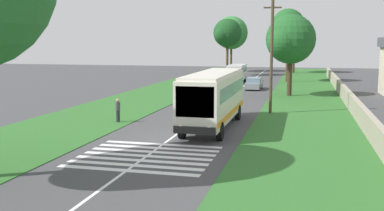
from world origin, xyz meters
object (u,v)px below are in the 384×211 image
at_px(coach_bus, 214,96).
at_px(roadside_tree_right_2, 290,40).
at_px(trailing_minibus_0, 237,72).
at_px(roadside_tree_right_0, 287,26).
at_px(roadside_tree_left_1, 227,34).
at_px(pedestrian, 118,110).
at_px(roadside_tree_left_2, 231,34).
at_px(utility_pole, 272,56).
at_px(trailing_car_1, 254,84).
at_px(roadside_tree_right_1, 293,34).
at_px(trailing_car_0, 214,88).

xyz_separation_m(coach_bus, roadside_tree_right_2, (19.77, -4.25, 3.75)).
xyz_separation_m(trailing_minibus_0, roadside_tree_right_0, (2.62, -6.78, 6.43)).
bearing_deg(roadside_tree_right_0, coach_bus, 174.88).
distance_m(roadside_tree_left_1, pedestrian, 47.22).
xyz_separation_m(roadside_tree_left_2, utility_pole, (-51.12, -11.37, -2.64)).
distance_m(roadside_tree_right_0, roadside_tree_right_2, 17.61).
height_order(trailing_car_1, roadside_tree_right_1, roadside_tree_right_1).
xyz_separation_m(trailing_car_0, roadside_tree_left_1, (27.76, 3.19, 6.43)).
height_order(coach_bus, roadside_tree_left_2, roadside_tree_left_2).
height_order(trailing_car_1, roadside_tree_right_0, roadside_tree_right_0).
distance_m(coach_bus, trailing_minibus_0, 34.80).
bearing_deg(trailing_minibus_0, pedestrian, 174.01).
distance_m(roadside_tree_left_2, roadside_tree_right_0, 23.82).
relative_size(trailing_car_1, roadside_tree_right_1, 0.41).
height_order(trailing_minibus_0, roadside_tree_right_2, roadside_tree_right_2).
distance_m(trailing_minibus_0, roadside_tree_right_0, 9.70).
bearing_deg(roadside_tree_right_2, roadside_tree_left_2, 17.83).
height_order(coach_bus, roadside_tree_right_1, roadside_tree_right_1).
xyz_separation_m(roadside_tree_left_1, roadside_tree_right_1, (10.24, -10.74, 0.02)).
distance_m(roadside_tree_right_1, pedestrian, 58.39).
xyz_separation_m(trailing_car_1, pedestrian, (-25.39, 7.00, 0.24)).
relative_size(utility_pole, pedestrian, 5.31).
bearing_deg(utility_pole, trailing_minibus_0, 13.69).
distance_m(roadside_tree_right_1, roadside_tree_right_2, 37.53).
relative_size(roadside_tree_right_0, pedestrian, 6.16).
distance_m(trailing_minibus_0, utility_pole, 28.60).
xyz_separation_m(trailing_car_0, roadside_tree_right_0, (17.95, -7.13, 7.31)).
bearing_deg(trailing_car_1, roadside_tree_left_2, 13.90).
distance_m(trailing_car_1, utility_pole, 19.35).
bearing_deg(utility_pole, pedestrian, 123.21).
bearing_deg(pedestrian, roadside_tree_right_1, -10.73).
distance_m(coach_bus, roadside_tree_right_1, 57.62).
relative_size(trailing_car_1, trailing_minibus_0, 0.72).
distance_m(trailing_car_1, pedestrian, 26.34).
height_order(roadside_tree_right_1, roadside_tree_right_2, roadside_tree_right_1).
relative_size(trailing_car_1, roadside_tree_left_1, 0.45).
relative_size(trailing_car_0, trailing_minibus_0, 0.72).
height_order(utility_pole, pedestrian, utility_pole).
bearing_deg(trailing_car_0, coach_bus, -168.88).
relative_size(roadside_tree_right_2, utility_pole, 0.96).
distance_m(roadside_tree_left_1, roadside_tree_right_1, 14.83).
bearing_deg(roadside_tree_left_2, roadside_tree_right_0, -151.32).
distance_m(roadside_tree_right_2, pedestrian, 23.11).
distance_m(roadside_tree_right_0, pedestrian, 39.08).
bearing_deg(trailing_car_1, roadside_tree_right_1, -6.86).
bearing_deg(roadside_tree_left_2, coach_bus, -172.07).
relative_size(roadside_tree_left_2, roadside_tree_right_1, 1.02).
distance_m(trailing_car_1, trailing_minibus_0, 9.65).
xyz_separation_m(coach_bus, roadside_tree_left_1, (47.04, 6.98, 4.95)).
xyz_separation_m(coach_bus, roadside_tree_left_2, (58.12, 8.09, 5.17)).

